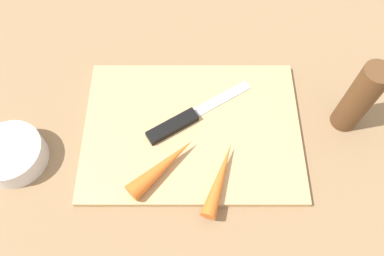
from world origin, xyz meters
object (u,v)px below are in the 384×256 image
Objects in this scene: cutting_board at (192,130)px; small_bowl at (13,155)px; carrot_short at (220,179)px; pepper_grinder at (359,98)px; knife at (179,120)px; carrot_long at (163,166)px.

cutting_board is 0.29m from small_bowl.
carrot_short is 1.19× the size of small_bowl.
pepper_grinder reaches higher than cutting_board.
knife is (-0.02, 0.01, 0.01)m from cutting_board.
carrot_short is 0.09m from carrot_long.
carrot_short is 0.33m from small_bowl.
pepper_grinder reaches higher than carrot_long.
small_bowl is (-0.26, -0.06, 0.00)m from knife.
knife is 1.47× the size of carrot_short.
pepper_grinder is (0.26, 0.02, 0.06)m from cutting_board.
pepper_grinder reaches higher than knife.
small_bowl reaches higher than knife.
small_bowl is at bearing 101.49° from carrot_short.
carrot_long reaches higher than knife.
knife is 0.27m from small_bowl.
cutting_board is 0.27m from pepper_grinder.
carrot_long is 0.89× the size of pepper_grinder.
pepper_grinder is (0.22, 0.11, 0.05)m from carrot_short.
pepper_grinder reaches higher than carrot_short.
carrot_short is 0.96× the size of carrot_long.
carrot_long reaches higher than cutting_board.
carrot_long is 0.32m from pepper_grinder.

